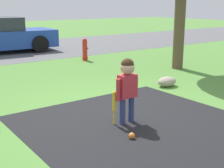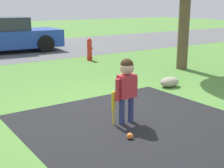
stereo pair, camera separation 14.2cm
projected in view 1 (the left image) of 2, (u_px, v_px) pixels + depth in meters
ground_plane at (112, 113)px, 5.43m from camera, size 60.00×60.00×0.00m
child at (127, 82)px, 4.84m from camera, size 0.43×0.22×1.05m
baseball_bat at (114, 103)px, 4.84m from camera, size 0.06×0.06×0.55m
sports_ball at (132, 136)px, 4.40m from camera, size 0.09×0.09×0.09m
fire_hydrant at (85, 50)px, 10.46m from camera, size 0.22×0.20×0.74m
edging_rock at (167, 82)px, 7.19m from camera, size 0.49×0.34×0.23m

